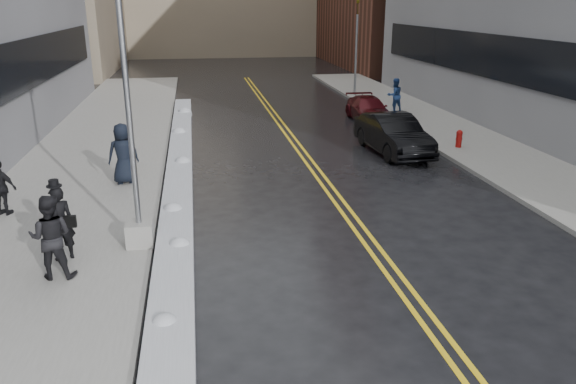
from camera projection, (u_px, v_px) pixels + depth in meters
name	position (u px, v px, depth m)	size (l,w,h in m)	color
ground	(283.00, 276.00, 12.74)	(160.00, 160.00, 0.00)	black
sidewalk_west	(91.00, 165.00, 21.16)	(5.50, 50.00, 0.15)	gray
sidewalk_east	(480.00, 148.00, 23.62)	(4.00, 50.00, 0.15)	gray
lane_line_left	(302.00, 157.00, 22.45)	(0.12, 50.00, 0.01)	gold
lane_line_right	(309.00, 157.00, 22.49)	(0.12, 50.00, 0.01)	gold
snow_ridge	(179.00, 173.00, 19.78)	(0.90, 30.00, 0.34)	silver
lamppost	(132.00, 152.00, 13.28)	(0.65, 0.65, 7.62)	gray
fire_hydrant	(459.00, 138.00, 23.31)	(0.26, 0.26, 0.73)	maroon
traffic_signal	(356.00, 43.00, 35.38)	(0.16, 0.20, 6.00)	gray
pedestrian_fedora	(59.00, 223.00, 12.98)	(0.66, 0.43, 1.80)	black
pedestrian_b	(51.00, 237.00, 12.12)	(0.92, 0.72, 1.90)	black
pedestrian_c	(123.00, 154.00, 18.51)	(0.99, 0.64, 2.02)	black
pedestrian_d	(1.00, 188.00, 15.78)	(0.94, 0.39, 1.60)	black
pedestrian_east	(395.00, 95.00, 30.55)	(0.89, 0.69, 1.83)	navy
car_black	(393.00, 134.00, 22.85)	(1.67, 4.80, 1.58)	black
car_maroon	(369.00, 109.00, 29.10)	(1.72, 4.23, 1.23)	#460B10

